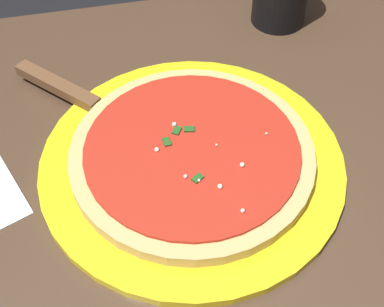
# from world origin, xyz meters

# --- Properties ---
(restaurant_table) EXTENTS (1.03, 0.71, 0.75)m
(restaurant_table) POSITION_xyz_m (0.00, 0.00, 0.60)
(restaurant_table) COLOR black
(restaurant_table) RESTS_ON ground_plane
(serving_plate) EXTENTS (0.34, 0.34, 0.01)m
(serving_plate) POSITION_xyz_m (-0.03, -0.01, 0.76)
(serving_plate) COLOR yellow
(serving_plate) RESTS_ON restaurant_table
(pizza) EXTENTS (0.27, 0.27, 0.02)m
(pizza) POSITION_xyz_m (-0.03, -0.01, 0.77)
(pizza) COLOR #DBB26B
(pizza) RESTS_ON serving_plate
(pizza_server) EXTENTS (0.18, 0.19, 0.01)m
(pizza_server) POSITION_xyz_m (0.08, -0.13, 0.77)
(pizza_server) COLOR silver
(pizza_server) RESTS_ON serving_plate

